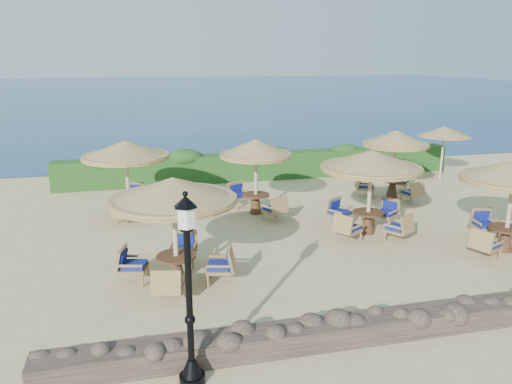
# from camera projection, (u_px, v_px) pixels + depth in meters

# --- Properties ---
(ground) EXTENTS (120.00, 120.00, 0.00)m
(ground) POSITION_uv_depth(u_px,v_px,m) (318.00, 230.00, 15.95)
(ground) COLOR #C8B57F
(ground) RESTS_ON ground
(sea) EXTENTS (160.00, 160.00, 0.00)m
(sea) POSITION_uv_depth(u_px,v_px,m) (168.00, 91.00, 81.61)
(sea) COLOR navy
(sea) RESTS_ON ground
(hedge) EXTENTS (18.00, 0.90, 1.20)m
(hedge) POSITION_uv_depth(u_px,v_px,m) (262.00, 166.00, 22.55)
(hedge) COLOR #184014
(hedge) RESTS_ON ground
(stone_wall) EXTENTS (15.00, 0.65, 0.44)m
(stone_wall) POSITION_uv_depth(u_px,v_px,m) (426.00, 320.00, 10.07)
(stone_wall) COLOR brown
(stone_wall) RESTS_ON ground
(lamp_post) EXTENTS (0.44, 0.44, 3.31)m
(lamp_post) POSITION_uv_depth(u_px,v_px,m) (189.00, 300.00, 8.07)
(lamp_post) COLOR black
(lamp_post) RESTS_ON ground
(extra_parasol) EXTENTS (2.30, 2.30, 2.41)m
(extra_parasol) POSITION_uv_depth(u_px,v_px,m) (444.00, 132.00, 22.03)
(extra_parasol) COLOR #C8B28D
(extra_parasol) RESTS_ON ground
(cafe_set_0) EXTENTS (3.04, 3.04, 2.65)m
(cafe_set_0) POSITION_uv_depth(u_px,v_px,m) (174.00, 209.00, 11.80)
(cafe_set_0) COLOR #C8B28D
(cafe_set_0) RESTS_ON ground
(cafe_set_1) EXTENTS (3.11, 3.11, 2.65)m
(cafe_set_1) POSITION_uv_depth(u_px,v_px,m) (371.00, 175.00, 15.20)
(cafe_set_1) COLOR #C8B28D
(cafe_set_1) RESTS_ON ground
(cafe_set_3) EXTENTS (2.96, 2.96, 2.65)m
(cafe_set_3) POSITION_uv_depth(u_px,v_px,m) (126.00, 159.00, 16.87)
(cafe_set_3) COLOR #C8B28D
(cafe_set_3) RESTS_ON ground
(cafe_set_4) EXTENTS (2.52, 2.86, 2.65)m
(cafe_set_4) POSITION_uv_depth(u_px,v_px,m) (256.00, 159.00, 17.17)
(cafe_set_4) COLOR #C8B28D
(cafe_set_4) RESTS_ON ground
(cafe_set_5) EXTENTS (2.72, 2.72, 2.65)m
(cafe_set_5) POSITION_uv_depth(u_px,v_px,m) (395.00, 151.00, 19.28)
(cafe_set_5) COLOR #C8B28D
(cafe_set_5) RESTS_ON ground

